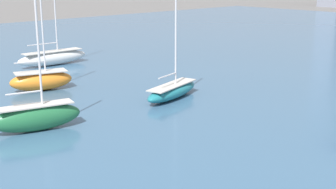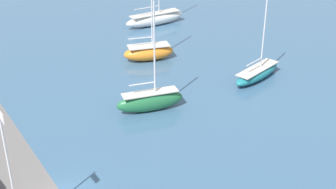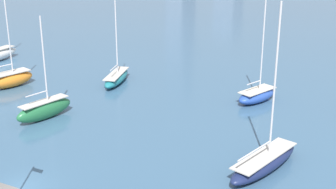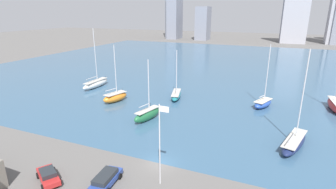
% 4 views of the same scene
% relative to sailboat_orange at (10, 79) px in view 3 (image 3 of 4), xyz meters
% --- Properties ---
extents(ground_plane, '(500.00, 500.00, 0.00)m').
position_rel_sailboat_orange_xyz_m(ground_plane, '(20.54, -19.92, -1.14)').
color(ground_plane, '#605E5B').
extents(harbor_water, '(180.00, 140.00, 0.00)m').
position_rel_sailboat_orange_xyz_m(harbor_water, '(20.54, 50.08, -1.14)').
color(harbor_water, '#385B7A').
rests_on(harbor_water, ground_plane).
extents(sailboat_orange, '(4.31, 7.10, 13.14)m').
position_rel_sailboat_orange_xyz_m(sailboat_orange, '(0.00, 0.00, 0.00)').
color(sailboat_orange, orange).
rests_on(sailboat_orange, harbor_water).
extents(sailboat_teal, '(4.27, 8.70, 11.59)m').
position_rel_sailboat_orange_xyz_m(sailboat_teal, '(12.17, 8.05, -0.32)').
color(sailboat_teal, '#1E757F').
rests_on(sailboat_teal, harbor_water).
extents(sailboat_blue, '(4.66, 6.90, 13.70)m').
position_rel_sailboat_orange_xyz_m(sailboat_blue, '(32.20, 9.49, -0.19)').
color(sailboat_blue, '#284CA8').
rests_on(sailboat_blue, harbor_water).
extents(sailboat_green, '(3.43, 7.48, 11.84)m').
position_rel_sailboat_orange_xyz_m(sailboat_green, '(11.97, -6.88, 0.04)').
color(sailboat_green, '#236B3D').
rests_on(sailboat_green, harbor_water).
extents(sailboat_navy, '(5.04, 10.46, 15.18)m').
position_rel_sailboat_orange_xyz_m(sailboat_navy, '(37.93, -7.47, -0.26)').
color(sailboat_navy, '#19234C').
rests_on(sailboat_navy, harbor_water).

